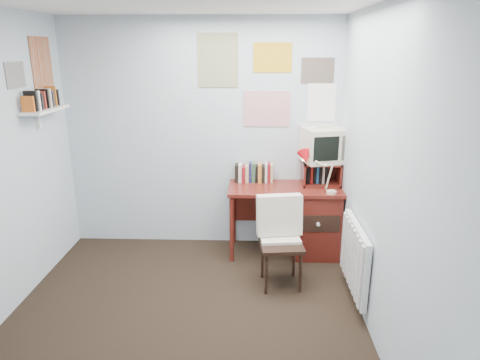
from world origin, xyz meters
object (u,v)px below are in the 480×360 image
(desk_chair, at_px, (281,245))
(desk_lamp, at_px, (332,176))
(tv_riser, at_px, (321,173))
(wall_shelf, at_px, (45,110))
(radiator, at_px, (355,257))
(desk, at_px, (309,218))
(crt_tv, at_px, (323,143))

(desk_chair, relative_size, desk_lamp, 2.23)
(tv_riser, xyz_separation_m, wall_shelf, (-2.69, -0.49, 0.74))
(desk_lamp, xyz_separation_m, wall_shelf, (-2.76, -0.18, 0.67))
(desk_lamp, xyz_separation_m, tv_riser, (-0.07, 0.31, -0.06))
(desk_lamp, relative_size, radiator, 0.47)
(desk_chair, xyz_separation_m, desk_lamp, (0.53, 0.50, 0.53))
(desk, bearing_deg, tv_riser, 42.96)
(desk_chair, xyz_separation_m, radiator, (0.63, -0.23, 0.00))
(desk, distance_m, desk_lamp, 0.61)
(crt_tv, relative_size, radiator, 0.52)
(crt_tv, distance_m, wall_shelf, 2.78)
(desk, relative_size, desk_lamp, 3.22)
(tv_riser, xyz_separation_m, radiator, (0.17, -1.04, -0.47))
(desk, bearing_deg, radiator, -72.76)
(desk_chair, height_order, crt_tv, crt_tv)
(crt_tv, bearing_deg, wall_shelf, 176.01)
(radiator, xyz_separation_m, wall_shelf, (-2.86, 0.55, 1.20))
(desk, bearing_deg, wall_shelf, -171.60)
(desk, height_order, desk_chair, desk_chair)
(desk_lamp, height_order, wall_shelf, wall_shelf)
(radiator, bearing_deg, wall_shelf, 169.11)
(desk, relative_size, desk_chair, 1.44)
(radiator, height_order, wall_shelf, wall_shelf)
(desk_chair, distance_m, tv_riser, 1.05)
(tv_riser, height_order, wall_shelf, wall_shelf)
(desk_chair, relative_size, crt_tv, 2.00)
(crt_tv, relative_size, wall_shelf, 0.67)
(crt_tv, height_order, radiator, crt_tv)
(desk, xyz_separation_m, radiator, (0.29, -0.93, 0.01))
(desk, xyz_separation_m, tv_riser, (0.12, 0.11, 0.48))
(desk, height_order, tv_riser, tv_riser)
(tv_riser, height_order, radiator, tv_riser)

